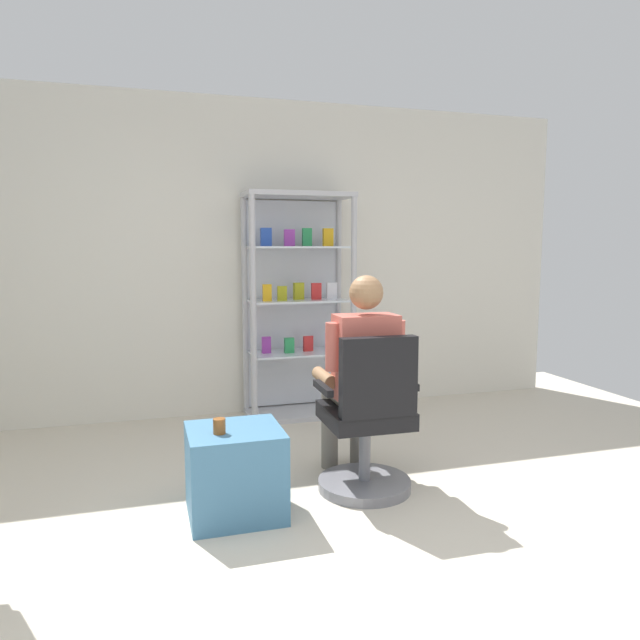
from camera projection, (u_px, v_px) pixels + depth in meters
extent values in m
plane|color=beige|center=(371.00, 601.00, 2.43)|extent=(7.20, 7.20, 0.00)
cube|color=silver|center=(245.00, 259.00, 5.11)|extent=(6.00, 0.10, 2.70)
cylinder|color=#B7B7BC|center=(253.00, 310.00, 4.68)|extent=(0.05, 0.05, 1.90)
cylinder|color=#B7B7BC|center=(354.00, 307.00, 4.92)|extent=(0.05, 0.05, 1.90)
cylinder|color=#B7B7BC|center=(245.00, 306.00, 5.06)|extent=(0.05, 0.05, 1.90)
cylinder|color=#B7B7BC|center=(338.00, 303.00, 5.30)|extent=(0.05, 0.05, 1.90)
cube|color=#B7B7BC|center=(298.00, 195.00, 4.87)|extent=(0.90, 0.45, 0.04)
cube|color=#B7B7BC|center=(299.00, 413.00, 5.10)|extent=(0.90, 0.45, 0.04)
cube|color=silver|center=(292.00, 304.00, 5.19)|extent=(0.84, 0.02, 1.80)
cube|color=silver|center=(299.00, 353.00, 5.04)|extent=(0.82, 0.39, 0.02)
cube|color=purple|center=(266.00, 345.00, 4.97)|extent=(0.08, 0.04, 0.14)
cube|color=#268C4C|center=(289.00, 345.00, 4.99)|extent=(0.08, 0.05, 0.13)
cube|color=red|center=(308.00, 344.00, 5.07)|extent=(0.09, 0.04, 0.13)
cube|color=purple|center=(330.00, 342.00, 5.07)|extent=(0.08, 0.04, 0.16)
cube|color=silver|center=(298.00, 301.00, 4.98)|extent=(0.82, 0.39, 0.02)
cube|color=gold|center=(267.00, 293.00, 4.86)|extent=(0.08, 0.05, 0.14)
cube|color=#999919|center=(282.00, 293.00, 4.89)|extent=(0.08, 0.04, 0.12)
cube|color=#999919|center=(299.00, 291.00, 4.99)|extent=(0.09, 0.06, 0.14)
cube|color=red|center=(316.00, 291.00, 5.00)|extent=(0.09, 0.04, 0.14)
cube|color=silver|center=(332.00, 291.00, 5.06)|extent=(0.09, 0.04, 0.14)
cube|color=silver|center=(298.00, 247.00, 4.93)|extent=(0.82, 0.39, 0.02)
cube|color=#264CB2|center=(266.00, 237.00, 4.87)|extent=(0.09, 0.04, 0.15)
cube|color=purple|center=(289.00, 238.00, 4.88)|extent=(0.09, 0.05, 0.14)
cube|color=#268C4C|center=(307.00, 237.00, 4.97)|extent=(0.08, 0.04, 0.15)
cube|color=gold|center=(328.00, 237.00, 4.99)|extent=(0.09, 0.04, 0.15)
cylinder|color=slate|center=(364.00, 484.00, 3.54)|extent=(0.56, 0.56, 0.06)
cylinder|color=slate|center=(365.00, 451.00, 3.52)|extent=(0.07, 0.07, 0.41)
cube|color=black|center=(365.00, 415.00, 3.49)|extent=(0.49, 0.49, 0.10)
cube|color=black|center=(379.00, 377.00, 3.26)|extent=(0.44, 0.09, 0.45)
cube|color=black|center=(406.00, 383.00, 3.54)|extent=(0.05, 0.30, 0.04)
cube|color=black|center=(323.00, 388.00, 3.40)|extent=(0.05, 0.30, 0.04)
cylinder|color=slate|center=(369.00, 390.00, 3.70)|extent=(0.15, 0.40, 0.14)
cylinder|color=slate|center=(358.00, 424.00, 3.92)|extent=(0.11, 0.11, 0.56)
cylinder|color=slate|center=(339.00, 392.00, 3.64)|extent=(0.15, 0.40, 0.14)
cylinder|color=slate|center=(330.00, 426.00, 3.87)|extent=(0.11, 0.11, 0.56)
cube|color=#BF594C|center=(366.00, 357.00, 3.45)|extent=(0.36, 0.23, 0.50)
sphere|color=#99704C|center=(366.00, 292.00, 3.40)|extent=(0.20, 0.20, 0.20)
cylinder|color=#BF594C|center=(397.00, 344.00, 3.49)|extent=(0.09, 0.09, 0.28)
cylinder|color=#99704C|center=(385.00, 374.00, 3.69)|extent=(0.09, 0.30, 0.08)
cylinder|color=#BF594C|center=(333.00, 347.00, 3.39)|extent=(0.09, 0.09, 0.28)
cylinder|color=#99704C|center=(324.00, 377.00, 3.58)|extent=(0.09, 0.30, 0.08)
cube|color=teal|center=(235.00, 472.00, 3.18)|extent=(0.50, 0.47, 0.48)
cylinder|color=brown|center=(219.00, 426.00, 3.07)|extent=(0.07, 0.07, 0.08)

